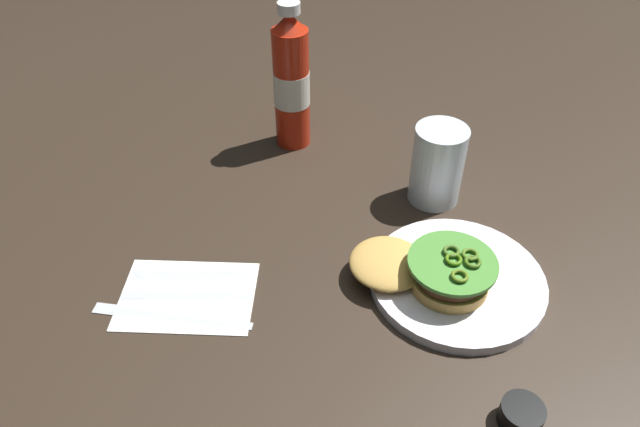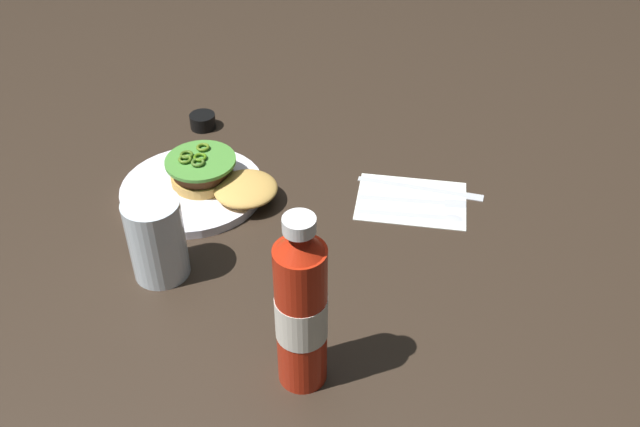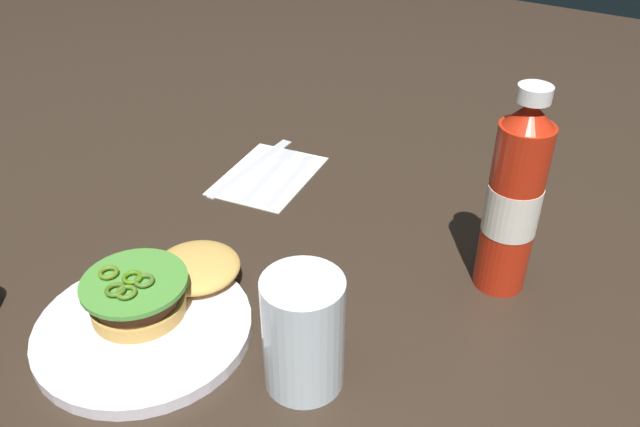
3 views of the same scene
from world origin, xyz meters
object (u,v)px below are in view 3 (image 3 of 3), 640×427
at_px(burger_sandwich, 160,285).
at_px(butter_knife, 256,162).
at_px(fork_utensil, 273,168).
at_px(dinner_plate, 144,329).
at_px(ketchup_bottle, 513,201).
at_px(water_glass, 303,333).
at_px(spoon_utensil, 297,170).
at_px(napkin, 268,175).

xyz_separation_m(burger_sandwich, butter_knife, (0.34, 0.12, -0.03)).
bearing_deg(burger_sandwich, fork_utensil, 14.76).
distance_m(dinner_plate, ketchup_bottle, 0.45).
relative_size(water_glass, fork_utensil, 0.73).
bearing_deg(dinner_plate, spoon_utensil, 9.44).
height_order(ketchup_bottle, water_glass, ketchup_bottle).
xyz_separation_m(burger_sandwich, ketchup_bottle, (0.27, -0.32, 0.09)).
bearing_deg(napkin, dinner_plate, -164.74).
relative_size(napkin, fork_utensil, 1.02).
relative_size(napkin, butter_knife, 0.84).
bearing_deg(fork_utensil, burger_sandwich, -165.24).
xyz_separation_m(dinner_plate, butter_knife, (0.38, 0.14, -0.00)).
relative_size(dinner_plate, ketchup_bottle, 0.93).
relative_size(ketchup_bottle, spoon_utensil, 1.49).
height_order(dinner_plate, water_glass, water_glass).
height_order(burger_sandwich, ketchup_bottle, ketchup_bottle).
xyz_separation_m(ketchup_bottle, water_glass, (-0.26, 0.11, -0.06)).
relative_size(burger_sandwich, water_glass, 1.52).
height_order(burger_sandwich, napkin, burger_sandwich).
bearing_deg(butter_knife, spoon_utensil, -79.59).
bearing_deg(burger_sandwich, butter_knife, 20.26).
distance_m(ketchup_bottle, napkin, 0.42).
relative_size(burger_sandwich, spoon_utensil, 1.13).
height_order(ketchup_bottle, butter_knife, ketchup_bottle).
bearing_deg(water_glass, spoon_utensil, 36.04).
bearing_deg(spoon_utensil, fork_utensil, 113.49).
relative_size(ketchup_bottle, fork_utensil, 1.45).
xyz_separation_m(dinner_plate, ketchup_bottle, (0.31, -0.30, 0.11)).
bearing_deg(spoon_utensil, butter_knife, 100.41).
relative_size(burger_sandwich, fork_utensil, 1.10).
relative_size(dinner_plate, butter_knife, 1.11).
bearing_deg(water_glass, fork_utensil, 41.10).
distance_m(burger_sandwich, napkin, 0.33).
distance_m(water_glass, fork_utensil, 0.45).
xyz_separation_m(spoon_utensil, butter_knife, (-0.01, 0.07, 0.00)).
distance_m(dinner_plate, burger_sandwich, 0.05).
distance_m(napkin, butter_knife, 0.05).
distance_m(ketchup_bottle, fork_utensil, 0.43).
distance_m(burger_sandwich, fork_utensil, 0.35).
bearing_deg(fork_utensil, dinner_plate, -164.89).
height_order(ketchup_bottle, spoon_utensil, ketchup_bottle).
bearing_deg(butter_knife, burger_sandwich, -159.74).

